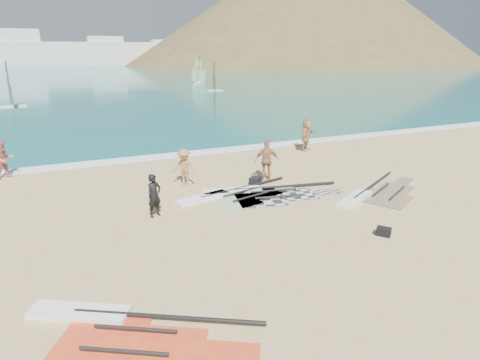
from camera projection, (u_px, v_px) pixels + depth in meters
name	position (u px, v px, depth m)	size (l,w,h in m)	color
ground	(308.00, 245.00, 12.40)	(300.00, 300.00, 0.00)	tan
sea	(81.00, 68.00, 127.38)	(300.00, 240.00, 0.06)	#0C5852
surf_line	(191.00, 154.00, 23.12)	(300.00, 1.20, 0.04)	white
far_town	(27.00, 53.00, 135.69)	(160.00, 8.00, 12.00)	white
headland_main	(311.00, 64.00, 157.88)	(143.00, 143.00, 45.00)	brown
headland_minor	(365.00, 62.00, 179.87)	(70.00, 70.00, 28.00)	brown
rig_grey	(262.00, 193.00, 16.74)	(5.87, 2.84, 0.20)	#29282B
rig_green	(231.00, 196.00, 16.41)	(5.55, 2.82, 0.20)	#6AB029
rig_orange	(375.00, 194.00, 16.61)	(5.42, 3.75, 0.20)	orange
rig_red	(117.00, 329.00, 8.62)	(4.90, 3.87, 0.20)	red
gear_bag_near	(255.00, 181.00, 17.95)	(0.53, 0.38, 0.34)	black
gear_bag_far	(384.00, 232.00, 13.03)	(0.45, 0.31, 0.27)	black
person_wetsuit	(154.00, 196.00, 14.32)	(0.58, 0.38, 1.59)	black
beachgoer_left	(4.00, 159.00, 18.63)	(0.86, 0.67, 1.78)	#BB695A
beachgoer_mid	(184.00, 167.00, 17.59)	(1.08, 0.62, 1.67)	#977147
beachgoer_back	(267.00, 160.00, 18.32)	(1.10, 0.46, 1.87)	#A5754B
beachgoer_right	(306.00, 134.00, 23.73)	(1.78, 0.57, 1.92)	tan
windsurfer_left	(11.00, 94.00, 41.25)	(2.66, 3.09, 4.68)	white
windsurfer_centre	(214.00, 82.00, 57.18)	(2.34, 2.72, 4.12)	white
windsurfer_right	(199.00, 76.00, 69.80)	(2.41, 2.42, 4.58)	white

